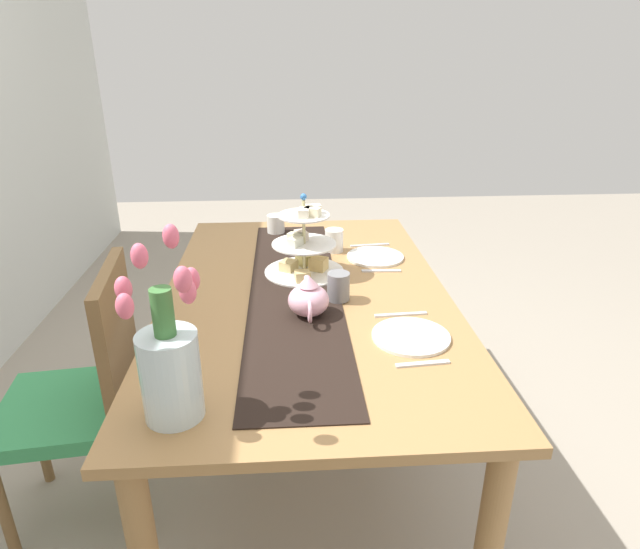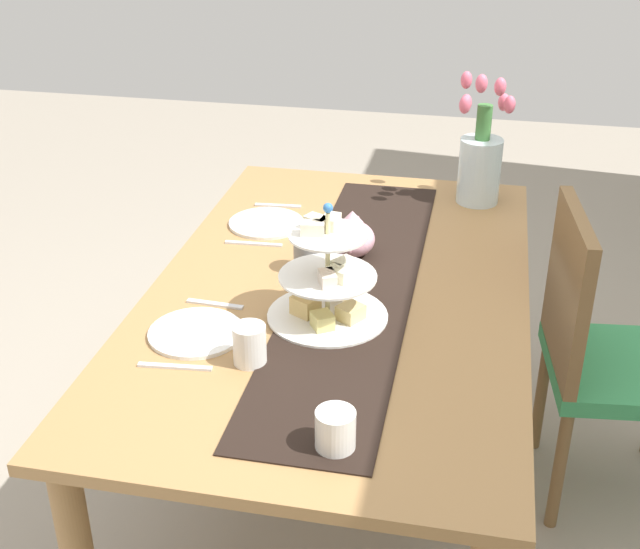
{
  "view_description": "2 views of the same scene",
  "coord_description": "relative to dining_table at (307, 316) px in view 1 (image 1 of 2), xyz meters",
  "views": [
    {
      "loc": [
        -1.7,
        0.06,
        1.52
      ],
      "look_at": [
        0.01,
        -0.05,
        0.79
      ],
      "focal_mm": 30.06,
      "sensor_mm": 36.0,
      "label": 1
    },
    {
      "loc": [
        1.94,
        0.35,
        1.8
      ],
      "look_at": [
        0.07,
        -0.04,
        0.8
      ],
      "focal_mm": 47.39,
      "sensor_mm": 36.0,
      "label": 2
    }
  ],
  "objects": [
    {
      "name": "dining_table",
      "position": [
        0.0,
        0.0,
        0.0
      ],
      "size": [
        1.66,
        0.98,
        0.73
      ],
      "color": "#A37747",
      "rests_on": "ground_plane"
    },
    {
      "name": "fork_right",
      "position": [
        0.16,
        -0.29,
        0.1
      ],
      "size": [
        0.02,
        0.15,
        0.01
      ],
      "primitive_type": "cube",
      "rotation": [
        0.0,
        0.0,
        -0.05
      ],
      "color": "silver",
      "rests_on": "dining_table"
    },
    {
      "name": "dinner_plate_left",
      "position": [
        -0.34,
        -0.29,
        0.1
      ],
      "size": [
        0.23,
        0.23,
        0.01
      ],
      "primitive_type": "cylinder",
      "color": "white",
      "rests_on": "dining_table"
    },
    {
      "name": "mug_grey",
      "position": [
        -0.08,
        -0.1,
        0.15
      ],
      "size": [
        0.08,
        0.08,
        0.09
      ],
      "primitive_type": "cylinder",
      "color": "slate",
      "rests_on": "table_runner"
    },
    {
      "name": "fork_left",
      "position": [
        -0.49,
        -0.29,
        0.1
      ],
      "size": [
        0.03,
        0.15,
        0.01
      ],
      "primitive_type": "cube",
      "rotation": [
        0.0,
        0.0,
        0.08
      ],
      "color": "silver",
      "rests_on": "dining_table"
    },
    {
      "name": "cream_jug",
      "position": [
        0.66,
        0.11,
        0.14
      ],
      "size": [
        0.08,
        0.08,
        0.08
      ],
      "primitive_type": "cylinder",
      "color": "white",
      "rests_on": "dining_table"
    },
    {
      "name": "knife_left",
      "position": [
        -0.2,
        -0.29,
        0.1
      ],
      "size": [
        0.02,
        0.17,
        0.01
      ],
      "primitive_type": "cube",
      "rotation": [
        0.0,
        0.0,
        0.06
      ],
      "color": "silver",
      "rests_on": "dining_table"
    },
    {
      "name": "mug_white_text",
      "position": [
        0.4,
        -0.13,
        0.14
      ],
      "size": [
        0.08,
        0.08,
        0.09
      ],
      "primitive_type": "cylinder",
      "color": "white",
      "rests_on": "dining_table"
    },
    {
      "name": "knife_right",
      "position": [
        0.45,
        -0.29,
        0.1
      ],
      "size": [
        0.03,
        0.17,
        0.01
      ],
      "primitive_type": "cube",
      "rotation": [
        0.0,
        0.0,
        0.1
      ],
      "color": "silver",
      "rests_on": "dining_table"
    },
    {
      "name": "chair_left",
      "position": [
        -0.21,
        0.72,
        -0.14
      ],
      "size": [
        0.46,
        0.46,
        0.91
      ],
      "color": "brown",
      "rests_on": "ground_plane"
    },
    {
      "name": "table_runner",
      "position": [
        0.0,
        0.04,
        0.1
      ],
      "size": [
        1.46,
        0.31,
        0.0
      ],
      "primitive_type": "cube",
      "color": "black",
      "rests_on": "dining_table"
    },
    {
      "name": "teapot",
      "position": [
        -0.18,
        0.0,
        0.15
      ],
      "size": [
        0.24,
        0.13,
        0.14
      ],
      "color": "#E5A8BC",
      "rests_on": "table_runner"
    },
    {
      "name": "dinner_plate_right",
      "position": [
        0.31,
        -0.29,
        0.1
      ],
      "size": [
        0.23,
        0.23,
        0.01
      ],
      "primitive_type": "cylinder",
      "color": "white",
      "rests_on": "dining_table"
    },
    {
      "name": "tiered_cake_stand",
      "position": [
        0.17,
        -0.0,
        0.19
      ],
      "size": [
        0.3,
        0.3,
        0.3
      ],
      "color": "beige",
      "rests_on": "table_runner"
    },
    {
      "name": "ground_plane",
      "position": [
        0.0,
        0.0,
        -0.64
      ],
      "size": [
        8.0,
        8.0,
        0.0
      ],
      "primitive_type": "plane",
      "color": "gray"
    },
    {
      "name": "tulip_vase",
      "position": [
        -0.66,
        0.33,
        0.24
      ],
      "size": [
        0.2,
        0.18,
        0.44
      ],
      "color": "silver",
      "rests_on": "dining_table"
    }
  ]
}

